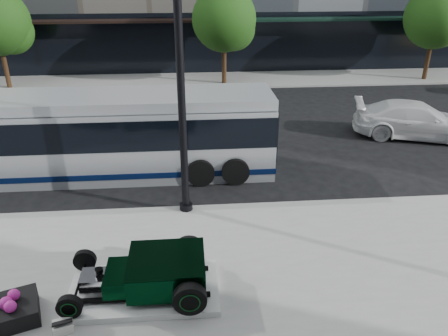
{
  "coord_description": "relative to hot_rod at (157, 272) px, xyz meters",
  "views": [
    {
      "loc": [
        -1.22,
        -13.85,
        7.04
      ],
      "look_at": [
        -0.22,
        -1.63,
        1.2
      ],
      "focal_mm": 35.0,
      "sensor_mm": 36.0,
      "label": 1
    }
  ],
  "objects": [
    {
      "name": "white_sedan",
      "position": [
        10.68,
        9.34,
        0.07
      ],
      "size": [
        5.66,
        3.51,
        1.53
      ],
      "primitive_type": "imported",
      "rotation": [
        0.0,
        0.0,
        1.29
      ],
      "color": "white",
      "rests_on": "ground"
    },
    {
      "name": "hot_rod",
      "position": [
        0.0,
        0.0,
        0.0
      ],
      "size": [
        3.22,
        2.0,
        0.81
      ],
      "color": "black",
      "rests_on": "display_plinth"
    },
    {
      "name": "info_plaque",
      "position": [
        -1.9,
        -1.01,
        -0.45
      ],
      "size": [
        0.47,
        0.4,
        0.31
      ],
      "color": "silver",
      "rests_on": "sidewalk_near"
    },
    {
      "name": "display_plinth",
      "position": [
        -0.33,
        -0.0,
        -0.5
      ],
      "size": [
        3.4,
        1.8,
        0.15
      ],
      "primitive_type": "cube",
      "color": "silver",
      "rests_on": "sidewalk_near"
    },
    {
      "name": "lamppost",
      "position": [
        0.64,
        3.69,
        2.79
      ],
      "size": [
        0.4,
        0.4,
        7.29
      ],
      "color": "black",
      "rests_on": "sidewalk_near"
    },
    {
      "name": "street_trees",
      "position": [
        3.22,
        18.96,
        3.07
      ],
      "size": [
        29.8,
        3.8,
        5.7
      ],
      "color": "black",
      "rests_on": "sidewalk_far"
    },
    {
      "name": "sidewalk_far",
      "position": [
        2.07,
        19.89,
        -0.64
      ],
      "size": [
        70.0,
        4.0,
        0.12
      ],
      "primitive_type": "cube",
      "color": "gray",
      "rests_on": "ground"
    },
    {
      "name": "transit_bus",
      "position": [
        -2.23,
        6.77,
        0.79
      ],
      "size": [
        12.12,
        2.88,
        2.92
      ],
      "color": "silver",
      "rests_on": "ground"
    },
    {
      "name": "ground",
      "position": [
        2.07,
        5.89,
        -0.7
      ],
      "size": [
        120.0,
        120.0,
        0.0
      ],
      "primitive_type": "plane",
      "color": "black",
      "rests_on": "ground"
    }
  ]
}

